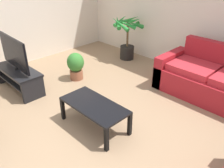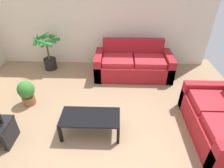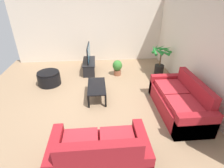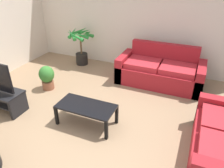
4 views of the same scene
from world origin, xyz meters
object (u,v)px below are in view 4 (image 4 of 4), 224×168
potted_palm (81,46)px  potted_plant_small (47,77)px  coffee_table (86,108)px  couch_main (160,72)px

potted_palm → potted_plant_small: 1.57m
potted_palm → coffee_table: bearing=-57.9°
couch_main → coffee_table: size_ratio=1.93×
couch_main → potted_plant_small: (-2.31, -1.30, 0.01)m
potted_palm → potted_plant_small: size_ratio=1.85×
couch_main → potted_plant_small: 2.65m
coffee_table → potted_palm: 2.74m
potted_palm → potted_plant_small: (0.01, -1.56, -0.23)m
couch_main → coffee_table: (-0.86, -2.06, 0.04)m
coffee_table → potted_plant_small: size_ratio=1.82×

